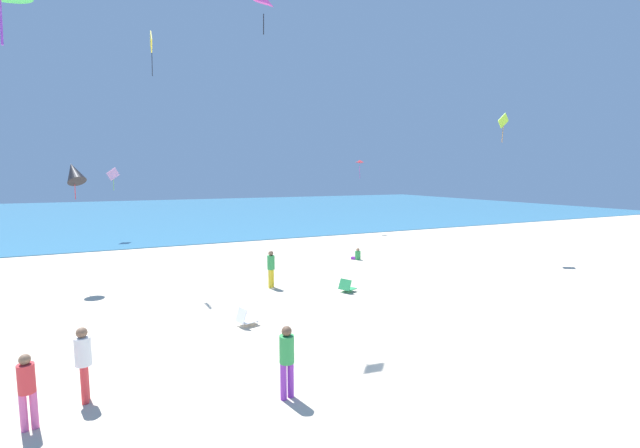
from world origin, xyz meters
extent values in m
plane|color=beige|center=(0.00, 10.00, 0.00)|extent=(120.00, 120.00, 0.00)
cube|color=teal|center=(0.00, 53.14, 0.03)|extent=(120.00, 60.00, 0.05)
cube|color=white|center=(-3.51, 5.22, 0.16)|extent=(0.66, 0.64, 0.03)
cube|color=white|center=(-3.79, 5.14, 0.39)|extent=(0.32, 0.55, 0.47)
cylinder|color=#B7B7BC|center=(-3.42, 5.51, 0.08)|extent=(0.02, 0.02, 0.16)
cylinder|color=#B7B7BC|center=(-3.29, 5.01, 0.08)|extent=(0.02, 0.02, 0.16)
cube|color=#2D9956|center=(1.59, 7.43, 0.14)|extent=(0.70, 0.74, 0.03)
cube|color=#2D9956|center=(1.34, 7.32, 0.36)|extent=(0.45, 0.62, 0.45)
cylinder|color=#B7B7BC|center=(1.60, 7.76, 0.07)|extent=(0.02, 0.02, 0.14)
cylinder|color=#B7B7BC|center=(1.85, 7.23, 0.07)|extent=(0.02, 0.02, 0.14)
cylinder|color=purple|center=(-4.15, 0.18, 0.42)|extent=(0.15, 0.15, 0.84)
cylinder|color=purple|center=(-3.97, 0.21, 0.42)|extent=(0.15, 0.15, 0.84)
cylinder|color=green|center=(-4.06, 0.20, 1.16)|extent=(0.39, 0.39, 0.63)
sphere|color=brown|center=(-4.06, 0.20, 1.58)|extent=(0.23, 0.23, 0.23)
cylinder|color=#D8599E|center=(-9.05, 1.28, 0.39)|extent=(0.14, 0.14, 0.78)
cylinder|color=#D8599E|center=(-9.22, 1.25, 0.39)|extent=(0.14, 0.14, 0.78)
cylinder|color=red|center=(-9.14, 1.27, 1.07)|extent=(0.36, 0.36, 0.59)
sphere|color=#846047|center=(-9.14, 1.27, 1.46)|extent=(0.21, 0.21, 0.21)
cylinder|color=red|center=(-8.20, 1.91, 0.43)|extent=(0.15, 0.15, 0.85)
cylinder|color=red|center=(-8.19, 2.10, 0.43)|extent=(0.15, 0.15, 0.85)
cylinder|color=white|center=(-8.20, 2.00, 1.17)|extent=(0.36, 0.36, 0.64)
sphere|color=#846047|center=(-8.20, 2.00, 1.60)|extent=(0.23, 0.23, 0.23)
cylinder|color=yellow|center=(-1.32, 9.46, 0.42)|extent=(0.15, 0.15, 0.84)
cylinder|color=yellow|center=(-1.17, 9.57, 0.42)|extent=(0.15, 0.15, 0.84)
cylinder|color=green|center=(-1.24, 9.51, 1.16)|extent=(0.47, 0.47, 0.63)
sphere|color=#846047|center=(-1.24, 9.51, 1.57)|extent=(0.23, 0.23, 0.23)
cylinder|color=green|center=(5.56, 13.40, 0.26)|extent=(0.48, 0.48, 0.52)
sphere|color=#A87A5B|center=(5.56, 13.40, 0.61)|extent=(0.21, 0.21, 0.21)
cube|color=purple|center=(5.43, 13.56, 0.08)|extent=(0.44, 0.46, 0.15)
cube|color=#99DB33|center=(13.91, 10.52, 8.32)|extent=(0.94, 0.34, 0.91)
cylinder|color=orange|center=(13.91, 10.52, 7.50)|extent=(0.05, 0.10, 0.96)
cube|color=pink|center=(-7.55, 28.40, 5.13)|extent=(0.95, 0.67, 1.06)
cylinder|color=#99DB33|center=(-7.55, 28.40, 4.30)|extent=(0.07, 0.06, 0.84)
cylinder|color=purple|center=(-8.65, -1.10, 7.19)|extent=(0.05, 0.08, 0.74)
cube|color=yellow|center=(-5.57, 13.52, 11.19)|extent=(0.06, 1.00, 1.00)
cylinder|color=black|center=(-5.57, 13.52, 10.25)|extent=(0.05, 0.03, 1.18)
cylinder|color=black|center=(-2.60, 5.94, 10.10)|extent=(0.05, 0.06, 0.66)
cone|color=black|center=(-9.04, 13.62, 5.17)|extent=(1.24, 1.41, 1.22)
cylinder|color=red|center=(-9.04, 13.62, 4.37)|extent=(0.06, 0.08, 0.81)
pyramid|color=red|center=(12.29, 24.59, 6.28)|extent=(0.70, 0.75, 0.31)
cylinder|color=#DB3DA8|center=(12.27, 24.57, 5.33)|extent=(0.16, 0.11, 1.09)
camera|label=1|loc=(-7.34, -8.45, 5.06)|focal=23.98mm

